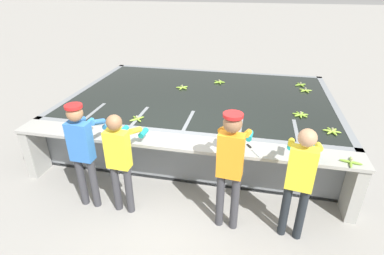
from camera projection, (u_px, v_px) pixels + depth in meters
name	position (u px, v px, depth m)	size (l,w,h in m)	color
ground_plane	(175.00, 199.00, 4.68)	(80.00, 80.00, 0.00)	gray
wash_tank	(202.00, 115.00, 6.43)	(5.28, 3.62, 0.93)	gray
work_ledge	(178.00, 155.00, 4.58)	(5.28, 0.45, 0.93)	#9E9E99
worker_0	(83.00, 147.00, 4.18)	(0.42, 0.72, 1.64)	#38383D
worker_1	(120.00, 156.00, 4.10)	(0.43, 0.71, 1.55)	#38383D
worker_2	(230.00, 161.00, 3.76)	(0.45, 0.74, 1.71)	#38383D
worker_3	(300.00, 175.00, 3.65)	(0.47, 0.73, 1.60)	#1E2328
banana_bunch_floating_0	(219.00, 82.00, 6.90)	(0.27, 0.28, 0.08)	#7FAD33
banana_bunch_floating_1	(305.00, 90.00, 6.40)	(0.27, 0.28, 0.08)	#93BC3D
banana_bunch_floating_2	(300.00, 85.00, 6.73)	(0.26, 0.26, 0.08)	#7FAD33
banana_bunch_floating_3	(300.00, 115.00, 5.27)	(0.28, 0.27, 0.08)	#7FAD33
banana_bunch_floating_4	(182.00, 88.00, 6.56)	(0.27, 0.28, 0.08)	#8CB738
banana_bunch_floating_5	(332.00, 131.00, 4.71)	(0.28, 0.27, 0.08)	#93BC3D
banana_bunch_floating_6	(137.00, 119.00, 5.12)	(0.23, 0.23, 0.08)	#7FAD33
banana_bunch_ledge_0	(351.00, 162.00, 3.92)	(0.28, 0.28, 0.08)	#75A333
knife_0	(251.00, 148.00, 4.25)	(0.21, 0.31, 0.02)	silver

